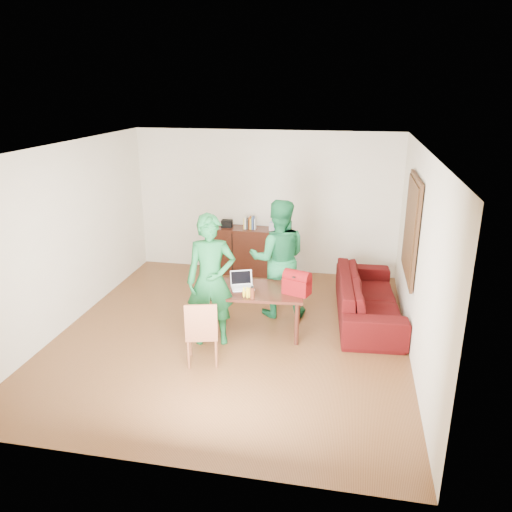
% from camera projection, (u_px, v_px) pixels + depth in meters
% --- Properties ---
extents(room, '(5.20, 5.70, 2.90)m').
position_uv_depth(room, '(234.00, 247.00, 7.04)').
color(room, '#4C2A13').
rests_on(room, ground).
extents(table, '(1.51, 0.93, 0.68)m').
position_uv_depth(table, '(253.00, 294.00, 7.22)').
color(table, black).
rests_on(table, ground).
extents(chair, '(0.49, 0.48, 0.90)m').
position_uv_depth(chair, '(203.00, 344.00, 6.51)').
color(chair, brown).
rests_on(chair, ground).
extents(person_near, '(0.77, 0.60, 1.86)m').
position_uv_depth(person_near, '(211.00, 280.00, 6.84)').
color(person_near, '#125526').
rests_on(person_near, ground).
extents(person_far, '(1.01, 0.85, 1.86)m').
position_uv_depth(person_far, '(278.00, 259.00, 7.70)').
color(person_far, '#166435').
rests_on(person_far, ground).
extents(laptop, '(0.38, 0.32, 0.23)m').
position_uv_depth(laptop, '(243.00, 286.00, 7.20)').
color(laptop, white).
rests_on(laptop, table).
extents(bananas, '(0.17, 0.12, 0.06)m').
position_uv_depth(bananas, '(247.00, 296.00, 6.90)').
color(bananas, gold).
rests_on(bananas, table).
extents(bottle, '(0.06, 0.06, 0.18)m').
position_uv_depth(bottle, '(252.00, 293.00, 6.84)').
color(bottle, '#5A2514').
rests_on(bottle, table).
extents(red_bag, '(0.42, 0.33, 0.27)m').
position_uv_depth(red_bag, '(297.00, 285.00, 6.99)').
color(red_bag, maroon).
rests_on(red_bag, table).
extents(sofa, '(1.08, 2.38, 0.68)m').
position_uv_depth(sofa, '(368.00, 297.00, 7.76)').
color(sofa, '#380907').
rests_on(sofa, ground).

